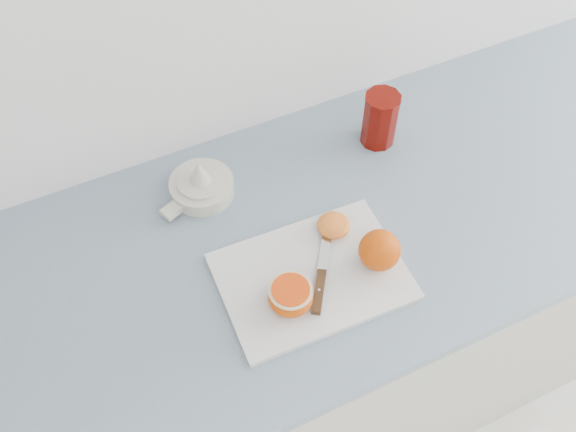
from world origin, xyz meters
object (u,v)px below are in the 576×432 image
at_px(cutting_board, 312,276).
at_px(half_orange, 291,296).
at_px(citrus_juicer, 201,185).
at_px(counter, 340,319).
at_px(red_tumbler, 380,121).

distance_m(cutting_board, half_orange, 0.08).
height_order(half_orange, citrus_juicer, citrus_juicer).
bearing_deg(cutting_board, counter, 34.11).
height_order(half_orange, red_tumbler, red_tumbler).
height_order(cutting_board, red_tumbler, red_tumbler).
height_order(cutting_board, citrus_juicer, citrus_juicer).
height_order(cutting_board, half_orange, half_orange).
bearing_deg(half_orange, counter, 33.12).
relative_size(cutting_board, red_tumbler, 2.70).
xyz_separation_m(counter, citrus_juicer, (-0.25, 0.17, 0.47)).
distance_m(counter, red_tumbler, 0.54).
relative_size(counter, red_tumbler, 19.38).
distance_m(cutting_board, citrus_juicer, 0.29).
height_order(citrus_juicer, red_tumbler, red_tumbler).
xyz_separation_m(cutting_board, red_tumbler, (0.28, 0.25, 0.05)).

